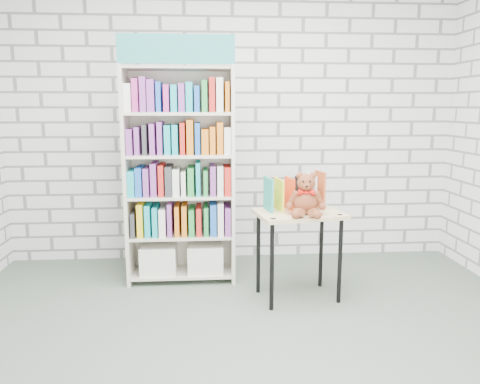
{
  "coord_description": "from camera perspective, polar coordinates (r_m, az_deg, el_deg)",
  "views": [
    {
      "loc": [
        -0.27,
        -2.74,
        1.55
      ],
      "look_at": [
        -0.0,
        0.95,
        0.87
      ],
      "focal_mm": 35.0,
      "sensor_mm": 36.0,
      "label": 1
    }
  ],
  "objects": [
    {
      "name": "ground",
      "position": [
        3.16,
        1.39,
        -19.02
      ],
      "size": [
        4.5,
        4.5,
        0.0
      ],
      "primitive_type": "plane",
      "color": "#495749",
      "rests_on": "ground"
    },
    {
      "name": "room_shell",
      "position": [
        2.76,
        1.56,
        15.22
      ],
      "size": [
        4.52,
        4.02,
        2.81
      ],
      "color": "silver",
      "rests_on": "ground"
    },
    {
      "name": "bookshelf",
      "position": [
        4.14,
        -7.28,
        2.18
      ],
      "size": [
        0.95,
        0.37,
        2.12
      ],
      "color": "beige",
      "rests_on": "ground"
    },
    {
      "name": "display_table",
      "position": [
        3.79,
        7.18,
        -3.91
      ],
      "size": [
        0.74,
        0.57,
        0.72
      ],
      "color": "tan",
      "rests_on": "ground"
    },
    {
      "name": "table_books",
      "position": [
        3.84,
        6.67,
        -0.05
      ],
      "size": [
        0.5,
        0.29,
        0.28
      ],
      "color": "teal",
      "rests_on": "display_table"
    },
    {
      "name": "teddy_bear",
      "position": [
        3.65,
        8.03,
        -0.72
      ],
      "size": [
        0.31,
        0.29,
        0.33
      ],
      "color": "maroon",
      "rests_on": "display_table"
    }
  ]
}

